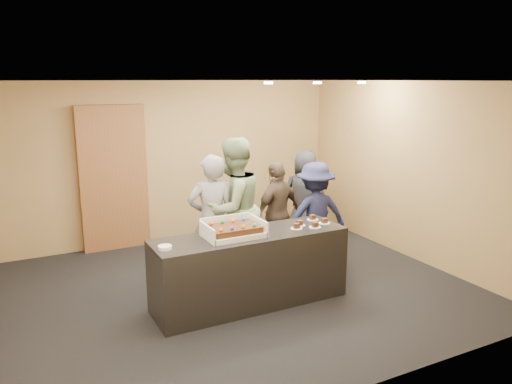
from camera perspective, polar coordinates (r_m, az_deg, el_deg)
room at (r=6.30m, az=-2.86°, el=0.21°), size 6.04×6.00×2.70m
serving_counter at (r=6.18m, az=-0.66°, el=-8.79°), size 2.40×0.71×0.90m
storage_cabinet at (r=8.31m, az=-15.98°, el=1.51°), size 1.06×0.15×2.33m
cake_box at (r=5.94m, az=-2.67°, el=-4.60°), size 0.69×0.48×0.20m
sheet_cake at (r=5.91m, az=-2.58°, el=-4.19°), size 0.59×0.41×0.11m
plate_stack at (r=5.59m, az=-10.37°, el=-6.24°), size 0.15×0.15×0.04m
slice_a at (r=6.24m, az=4.65°, el=-3.99°), size 0.15×0.15×0.07m
slice_b at (r=6.38m, az=5.00°, el=-3.64°), size 0.15×0.15×0.07m
slice_c at (r=6.31m, az=6.76°, el=-3.84°), size 0.15×0.15×0.07m
slice_d at (r=6.64m, az=6.49°, el=-2.99°), size 0.15×0.15×0.07m
slice_e at (r=6.50m, az=7.81°, el=-3.38°), size 0.15×0.15×0.07m
person_server_grey at (r=6.68m, az=-5.06°, el=-3.21°), size 0.71×0.54×1.77m
person_sage_man at (r=6.85m, az=-2.62°, el=-1.93°), size 1.14×1.01×1.96m
person_navy_man at (r=7.34m, az=6.74°, el=-2.63°), size 1.09×0.73×1.56m
person_brown_extra at (r=7.42m, az=2.47°, el=-2.41°), size 0.98×0.67×1.55m
person_dark_suit at (r=8.33m, az=5.59°, el=-0.63°), size 0.91×0.91×1.60m
ceiling_spotlights at (r=7.37m, az=7.03°, el=12.30°), size 1.72×0.12×0.03m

